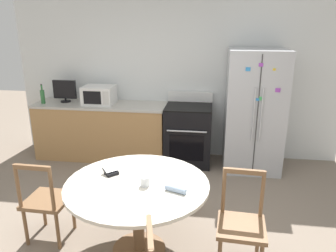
% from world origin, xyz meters
% --- Properties ---
extents(back_wall, '(5.20, 0.10, 2.60)m').
position_xyz_m(back_wall, '(0.00, 2.65, 1.30)').
color(back_wall, silver).
rests_on(back_wall, ground_plane).
extents(kitchen_counter, '(2.10, 0.64, 0.90)m').
position_xyz_m(kitchen_counter, '(-1.16, 2.29, 0.45)').
color(kitchen_counter, '#AD7F4C').
rests_on(kitchen_counter, ground_plane).
extents(refrigerator, '(0.82, 0.77, 1.79)m').
position_xyz_m(refrigerator, '(1.21, 2.21, 0.89)').
color(refrigerator, '#B2B5BA').
rests_on(refrigerator, ground_plane).
extents(oven_range, '(0.71, 0.68, 1.08)m').
position_xyz_m(oven_range, '(0.25, 2.26, 0.47)').
color(oven_range, black).
rests_on(oven_range, ground_plane).
extents(microwave, '(0.48, 0.39, 0.28)m').
position_xyz_m(microwave, '(-1.17, 2.28, 1.04)').
color(microwave, white).
rests_on(microwave, kitchen_counter).
extents(countertop_tv, '(0.37, 0.16, 0.35)m').
position_xyz_m(countertop_tv, '(-1.75, 2.33, 1.09)').
color(countertop_tv, black).
rests_on(countertop_tv, kitchen_counter).
extents(counter_bottle, '(0.07, 0.07, 0.31)m').
position_xyz_m(counter_bottle, '(-2.06, 2.18, 1.02)').
color(counter_bottle, '#2D6B38').
rests_on(counter_bottle, kitchen_counter).
extents(dining_table, '(1.33, 1.33, 0.74)m').
position_xyz_m(dining_table, '(-0.06, 0.07, 0.62)').
color(dining_table, beige).
rests_on(dining_table, ground_plane).
extents(dining_chair_right, '(0.44, 0.44, 0.90)m').
position_xyz_m(dining_chair_right, '(0.90, -0.00, 0.43)').
color(dining_chair_right, brown).
rests_on(dining_chair_right, ground_plane).
extents(dining_chair_left, '(0.43, 0.43, 0.90)m').
position_xyz_m(dining_chair_left, '(-1.01, 0.13, 0.43)').
color(dining_chair_left, brown).
rests_on(dining_chair_left, ground_plane).
extents(candle_glass, '(0.09, 0.09, 0.09)m').
position_xyz_m(candle_glass, '(0.03, 0.03, 0.78)').
color(candle_glass, silver).
rests_on(candle_glass, dining_table).
extents(folded_napkin, '(0.20, 0.12, 0.05)m').
position_xyz_m(folded_napkin, '(0.32, -0.04, 0.77)').
color(folded_napkin, '#A3BCDB').
rests_on(folded_napkin, dining_table).
extents(wallet, '(0.17, 0.17, 0.07)m').
position_xyz_m(wallet, '(-0.35, 0.22, 0.77)').
color(wallet, black).
rests_on(wallet, dining_table).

